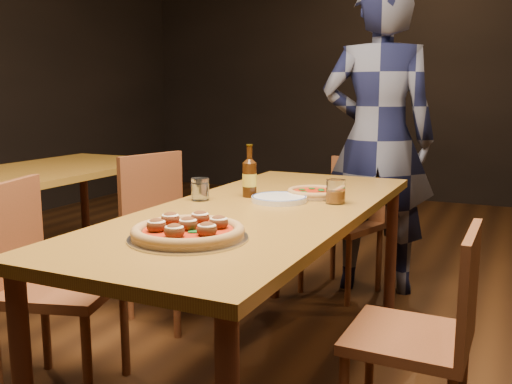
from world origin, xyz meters
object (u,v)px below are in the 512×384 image
at_px(chair_main_nw, 61,286).
at_px(table_left, 15,185).
at_px(chair_main_sw, 178,235).
at_px(pizza_margherita, 315,192).
at_px(table_main, 261,224).
at_px(chair_main_e, 408,336).
at_px(beer_bottle, 250,179).
at_px(water_glass, 200,189).
at_px(plate_stack, 279,199).
at_px(amber_glass, 336,192).
at_px(chair_end, 341,224).
at_px(diner, 378,140).
at_px(pizza_meatball, 188,231).

bearing_deg(chair_main_nw, table_left, 38.18).
bearing_deg(chair_main_sw, pizza_margherita, -83.42).
height_order(table_main, chair_main_e, chair_main_e).
height_order(pizza_margherita, beer_bottle, beer_bottle).
distance_m(table_left, water_glass, 1.43).
bearing_deg(plate_stack, chair_main_e, -30.92).
relative_size(chair_main_e, pizza_margherita, 3.13).
bearing_deg(chair_main_nw, table_main, -73.61).
bearing_deg(pizza_margherita, plate_stack, -117.64).
bearing_deg(plate_stack, amber_glass, 14.80).
relative_size(chair_end, beer_bottle, 3.72).
bearing_deg(chair_end, diner, 60.56).
relative_size(chair_main_e, beer_bottle, 3.63).
bearing_deg(amber_glass, diner, 94.77).
height_order(chair_main_nw, pizza_meatball, chair_main_nw).
height_order(table_main, chair_main_nw, chair_main_nw).
distance_m(table_left, chair_main_e, 2.41).
xyz_separation_m(chair_main_e, chair_end, (-0.66, 1.43, 0.01)).
bearing_deg(pizza_meatball, water_glass, 117.24).
distance_m(table_main, chair_end, 1.22).
relative_size(chair_main_nw, pizza_margherita, 3.44).
bearing_deg(water_glass, chair_main_e, -15.25).
bearing_deg(diner, chair_end, 31.73).
bearing_deg(chair_main_e, water_glass, -104.56).
bearing_deg(table_left, diner, 29.65).
xyz_separation_m(chair_main_sw, pizza_meatball, (0.69, -1.00, 0.32)).
xyz_separation_m(chair_main_nw, chair_main_e, (1.31, 0.20, -0.04)).
distance_m(water_glass, amber_glass, 0.58).
distance_m(plate_stack, water_glass, 0.34).
height_order(chair_main_nw, water_glass, chair_main_nw).
distance_m(chair_main_e, diner, 1.74).
bearing_deg(chair_main_e, amber_glass, -137.12).
relative_size(water_glass, amber_glass, 0.95).
relative_size(pizza_margherita, plate_stack, 1.12).
bearing_deg(beer_bottle, pizza_margherita, 27.76).
xyz_separation_m(chair_end, beer_bottle, (-0.13, -1.01, 0.41)).
distance_m(chair_end, amber_glass, 1.09).
distance_m(water_glass, diner, 1.41).
bearing_deg(amber_glass, water_glass, -162.13).
height_order(table_left, plate_stack, plate_stack).
relative_size(table_left, chair_end, 2.36).
bearing_deg(beer_bottle, pizza_meatball, -79.07).
bearing_deg(water_glass, diner, 71.21).
distance_m(chair_end, diner, 0.56).
xyz_separation_m(pizza_meatball, water_glass, (-0.30, 0.59, 0.02)).
xyz_separation_m(table_left, chair_main_sw, (1.01, 0.14, -0.22)).
bearing_deg(table_main, chair_main_e, -19.81).
distance_m(plate_stack, diner, 1.23).
xyz_separation_m(pizza_meatball, diner, (0.15, 1.91, 0.15)).
distance_m(pizza_meatball, beer_bottle, 0.77).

